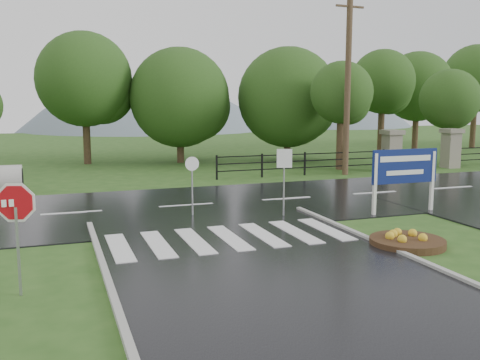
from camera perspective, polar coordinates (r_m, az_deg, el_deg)
name	(u,v)px	position (r m, az deg, el deg)	size (l,w,h in m)	color
ground	(312,303)	(10.51, 7.74, -12.91)	(120.00, 120.00, 0.00)	#2B511B
main_road	(186,206)	(19.59, -5.75, -2.81)	(90.00, 8.00, 0.04)	black
crosswalk	(230,237)	(14.89, -1.12, -6.15)	(6.50, 2.80, 0.02)	silver
pillar_west	(392,149)	(30.39, 15.86, 3.15)	(1.00, 1.00, 2.24)	gray
pillar_east	(451,147)	(32.86, 21.58, 3.26)	(1.00, 1.00, 2.24)	gray
fence_west	(305,161)	(27.74, 6.93, 2.00)	(9.58, 0.08, 1.20)	black
hills	(118,241)	(76.60, -12.93, -6.40)	(102.00, 48.00, 48.00)	slate
treeline	(148,163)	(33.36, -9.83, 1.77)	(83.20, 5.20, 10.00)	#204315
stop_sign	(16,212)	(11.22, -22.80, -3.14)	(1.03, 0.31, 2.40)	#939399
estate_billboard	(405,169)	(18.87, 17.16, 1.08)	(2.52, 0.11, 2.21)	silver
flower_bed	(407,240)	(14.92, 17.42, -6.17)	(1.97, 1.97, 0.39)	#332111
reg_sign_small	(284,169)	(17.54, 4.74, 1.14)	(0.48, 0.17, 2.26)	#939399
reg_sign_round	(192,178)	(17.65, -5.13, 0.20)	(0.47, 0.06, 2.00)	#939399
utility_pole_east	(348,84)	(28.14, 11.41, 10.02)	(1.64, 0.31, 9.18)	#473523
entrance_tree_left	(342,93)	(30.27, 10.79, 9.08)	(3.44, 3.44, 5.99)	#3D2B1C
entrance_tree_right	(450,100)	(34.55, 21.46, 7.97)	(3.56, 3.56, 5.69)	#3D2B1C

